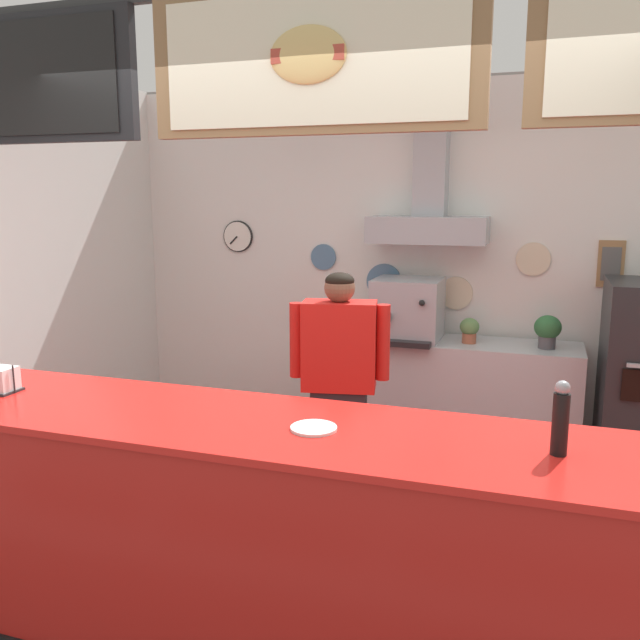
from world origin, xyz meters
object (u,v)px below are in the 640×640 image
potted_rosemary (548,330)px  condiment_plate (314,428)px  pepper_grinder (561,419)px  shop_worker (339,394)px  napkin_holder (2,381)px  espresso_machine (408,309)px  potted_thyme (361,316)px  potted_sage (469,329)px

potted_rosemary → condiment_plate: size_ratio=1.29×
pepper_grinder → condiment_plate: pepper_grinder is taller
condiment_plate → shop_worker: bearing=102.4°
potted_rosemary → napkin_holder: bearing=-134.1°
condiment_plate → napkin_holder: (-1.54, 0.02, 0.05)m
pepper_grinder → espresso_machine: bearing=112.5°
espresso_machine → potted_thyme: espresso_machine is taller
espresso_machine → shop_worker: bearing=-96.8°
shop_worker → pepper_grinder: shop_worker is taller
shop_worker → pepper_grinder: (1.18, -1.22, 0.38)m
espresso_machine → condiment_plate: (0.13, -2.53, -0.06)m
shop_worker → potted_sage: 1.42m
potted_sage → pepper_grinder: 2.56m
potted_thyme → espresso_machine: bearing=-1.2°
potted_rosemary → pepper_grinder: size_ratio=0.87×
potted_thyme → potted_sage: potted_thyme is taller
potted_sage → pepper_grinder: size_ratio=0.68×
potted_thyme → potted_sage: (0.82, -0.01, -0.05)m
potted_thyme → napkin_holder: bearing=-112.8°
potted_rosemary → pepper_grinder: bearing=-89.3°
pepper_grinder → napkin_holder: 2.45m
potted_sage → pepper_grinder: pepper_grinder is taller
potted_rosemary → potted_sage: (-0.54, 0.00, -0.03)m
potted_rosemary → condiment_plate: bearing=-109.2°
shop_worker → condiment_plate: 1.31m
shop_worker → napkin_holder: (-1.27, -1.24, 0.30)m
shop_worker → potted_thyme: (-0.21, 1.28, 0.24)m
potted_rosemary → pepper_grinder: 2.49m
napkin_holder → potted_thyme: bearing=67.2°
potted_thyme → condiment_plate: bearing=-79.2°
shop_worker → condiment_plate: size_ratio=8.38×
espresso_machine → potted_sage: size_ratio=3.01×
potted_sage → espresso_machine: bearing=179.3°
potted_rosemary → potted_thyme: (-1.36, 0.02, 0.02)m
potted_sage → napkin_holder: bearing=-126.9°
potted_sage → condiment_plate: bearing=-97.6°
potted_sage → napkin_holder: 3.13m
espresso_machine → potted_rosemary: (1.00, -0.01, -0.09)m
shop_worker → potted_thyme: bearing=-92.0°
shop_worker → napkin_holder: shop_worker is taller
potted_thyme → condiment_plate: size_ratio=1.44×
pepper_grinder → potted_rosemary: bearing=90.7°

